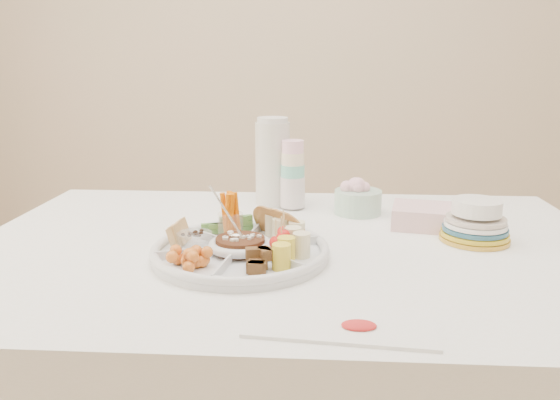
# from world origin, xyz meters

# --- Properties ---
(wall_back) EXTENTS (4.00, 0.02, 2.70)m
(wall_back) POSITION_xyz_m (0.00, 2.00, 1.35)
(wall_back) COLOR beige
(wall_back) RESTS_ON ground
(dining_table) EXTENTS (1.52, 1.02, 0.76)m
(dining_table) POSITION_xyz_m (0.00, 0.00, 0.38)
(dining_table) COLOR white
(dining_table) RESTS_ON floor
(party_tray) EXTENTS (0.49, 0.49, 0.04)m
(party_tray) POSITION_xyz_m (-0.11, -0.10, 0.78)
(party_tray) COLOR silver
(party_tray) RESTS_ON dining_table
(bean_dip) EXTENTS (0.14, 0.14, 0.04)m
(bean_dip) POSITION_xyz_m (-0.11, -0.10, 0.79)
(bean_dip) COLOR #522E10
(bean_dip) RESTS_ON party_tray
(tortillas) EXTENTS (0.14, 0.14, 0.07)m
(tortillas) POSITION_xyz_m (-0.02, -0.00, 0.80)
(tortillas) COLOR olive
(tortillas) RESTS_ON party_tray
(carrot_cucumber) EXTENTS (0.15, 0.15, 0.11)m
(carrot_cucumber) POSITION_xyz_m (-0.15, 0.02, 0.82)
(carrot_cucumber) COLOR #EA6900
(carrot_cucumber) RESTS_ON party_tray
(pita_raisins) EXTENTS (0.14, 0.14, 0.06)m
(pita_raisins) POSITION_xyz_m (-0.23, -0.08, 0.80)
(pita_raisins) COLOR tan
(pita_raisins) RESTS_ON party_tray
(cherries) EXTENTS (0.14, 0.14, 0.04)m
(cherries) POSITION_xyz_m (-0.19, -0.20, 0.79)
(cherries) COLOR orange
(cherries) RESTS_ON party_tray
(granola_chunks) EXTENTS (0.12, 0.12, 0.04)m
(granola_chunks) POSITION_xyz_m (-0.06, -0.22, 0.79)
(granola_chunks) COLOR brown
(granola_chunks) RESTS_ON party_tray
(banana_tomato) EXTENTS (0.16, 0.16, 0.10)m
(banana_tomato) POSITION_xyz_m (0.02, -0.12, 0.82)
(banana_tomato) COLOR #E1CA88
(banana_tomato) RESTS_ON party_tray
(cup_stack) EXTENTS (0.09, 0.09, 0.20)m
(cup_stack) POSITION_xyz_m (-0.01, 0.32, 0.86)
(cup_stack) COLOR #CEF3C7
(cup_stack) RESTS_ON dining_table
(thermos) EXTENTS (0.11, 0.11, 0.26)m
(thermos) POSITION_xyz_m (-0.07, 0.37, 0.89)
(thermos) COLOR silver
(thermos) RESTS_ON dining_table
(flower_bowl) EXTENTS (0.14, 0.14, 0.10)m
(flower_bowl) POSITION_xyz_m (0.18, 0.28, 0.81)
(flower_bowl) COLOR #83B492
(flower_bowl) RESTS_ON dining_table
(napkin_stack) EXTENTS (0.19, 0.17, 0.05)m
(napkin_stack) POSITION_xyz_m (0.34, 0.16, 0.78)
(napkin_stack) COLOR beige
(napkin_stack) RESTS_ON dining_table
(plate_stack) EXTENTS (0.20, 0.20, 0.10)m
(plate_stack) POSITION_xyz_m (0.44, 0.05, 0.81)
(plate_stack) COLOR yellow
(plate_stack) RESTS_ON dining_table
(placemat) EXTENTS (0.31, 0.13, 0.01)m
(placemat) POSITION_xyz_m (0.10, -0.42, 0.76)
(placemat) COLOR silver
(placemat) RESTS_ON dining_table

